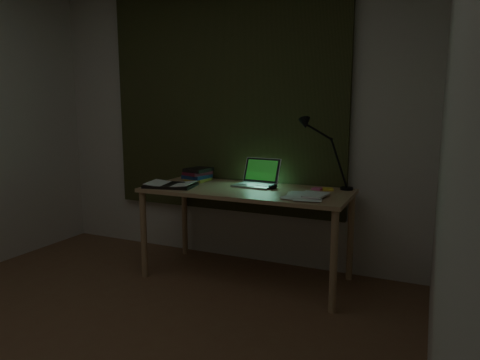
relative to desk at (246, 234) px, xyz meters
The scene contains 12 objects.
wall_back 1.06m from the desk, 132.35° to the left, with size 3.50×0.00×2.50m, color silver.
wall_right 2.25m from the desk, 49.14° to the right, with size 0.00×4.00×2.50m, color silver.
curtain 1.22m from the desk, 135.14° to the left, with size 2.20×0.06×2.00m, color #2E3219.
desk is the anchor object (origin of this frame).
laptop 0.49m from the desk, 83.12° to the left, with size 0.31×0.35×0.23m, color #BABABF, non-canonical shape.
open_textbook 0.72m from the desk, 164.58° to the right, with size 0.38×0.27×0.03m, color white, non-canonical shape.
book_stack 0.71m from the desk, 161.35° to the left, with size 0.18×0.22×0.12m, color white, non-canonical shape.
loose_papers 0.66m from the desk, 10.02° to the right, with size 0.31×0.33×0.02m, color white, non-canonical shape.
mouse 0.44m from the desk, 24.14° to the left, with size 0.07×0.10×0.04m, color black.
sticky_yellow 0.73m from the desk, 18.63° to the left, with size 0.08×0.08×0.02m, color yellow.
sticky_pink 0.66m from the desk, 19.97° to the left, with size 0.07×0.07×0.02m, color pink.
desk_lamp 1.00m from the desk, 21.25° to the left, with size 0.35×0.27×0.53m, color black, non-canonical shape.
Camera 1 is at (1.70, -1.44, 1.34)m, focal length 32.00 mm.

